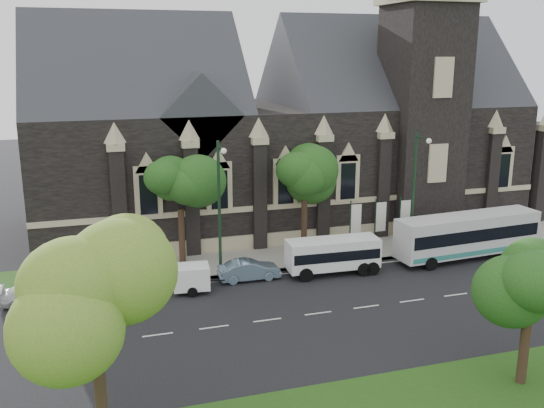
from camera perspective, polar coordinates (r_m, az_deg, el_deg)
name	(u,v)px	position (r m, az deg, el deg)	size (l,w,h in m)	color
ground	(318,313)	(34.73, 4.37, -10.28)	(160.00, 160.00, 0.00)	black
sidewalk	(269,259)	(43.03, -0.28, -5.19)	(80.00, 5.00, 0.15)	gray
museum	(295,127)	(51.37, 2.16, 7.28)	(40.00, 17.70, 29.90)	black
tree_park_near	(99,287)	(22.04, -16.04, -7.56)	(4.42, 4.42, 8.56)	black
tree_park_east	(532,284)	(28.62, 23.37, -6.95)	(3.40, 3.40, 6.28)	black
tree_walk_right	(307,174)	(43.61, 3.29, 2.88)	(4.08, 4.08, 7.80)	black
tree_walk_left	(182,183)	(41.38, -8.49, 2.01)	(3.91, 3.91, 7.64)	black
street_lamp_near	(415,188)	(43.45, 13.38, 1.52)	(0.36, 1.88, 9.00)	#15301C
street_lamp_mid	(220,202)	(38.38, -4.96, 0.20)	(0.36, 1.88, 9.00)	#15301C
banner_flag_left	(354,222)	(44.05, 7.76, -1.71)	(0.90, 0.10, 4.00)	#15301C
banner_flag_center	(379,220)	(44.91, 10.07, -1.49)	(0.90, 0.10, 4.00)	#15301C
banner_flag_right	(403,218)	(45.84, 12.30, -1.28)	(0.90, 0.10, 4.00)	#15301C
tour_coach	(468,235)	(45.05, 18.04, -2.78)	(11.08, 3.22, 3.19)	silver
shuttle_bus	(333,254)	(40.23, 5.80, -4.69)	(6.25, 2.45, 2.38)	white
box_trailer	(191,277)	(37.50, -7.65, -6.87)	(3.25, 1.91, 1.70)	white
sedan	(249,270)	(39.22, -2.18, -6.26)	(1.40, 4.02, 1.32)	#728EA4
car_far_red	(128,284)	(38.13, -13.47, -7.34)	(1.46, 3.63, 1.24)	maroon
car_far_white	(38,294)	(38.24, -21.29, -7.91)	(1.70, 4.19, 1.22)	silver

